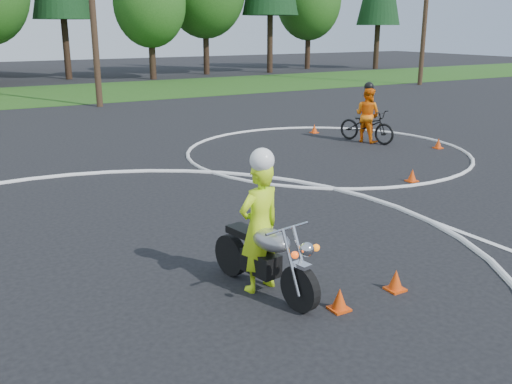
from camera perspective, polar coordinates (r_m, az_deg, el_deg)
ground at (r=6.35m, az=-8.16°, el=-17.36°), size 120.00×120.00×0.00m
course_markings at (r=10.73m, az=-6.27°, el=-2.83°), size 19.05×19.05×0.12m
primary_motorcycle at (r=7.70m, az=0.95°, el=-6.49°), size 0.71×2.03×1.08m
rider_primary_grp at (r=7.64m, az=0.37°, el=-3.12°), size 0.72×0.54×2.00m
rider_second_grp at (r=18.22m, az=11.05°, el=6.97°), size 1.20×2.05×1.87m
traffic_cones at (r=10.44m, az=4.75°, el=-2.60°), size 15.33×13.77×0.30m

